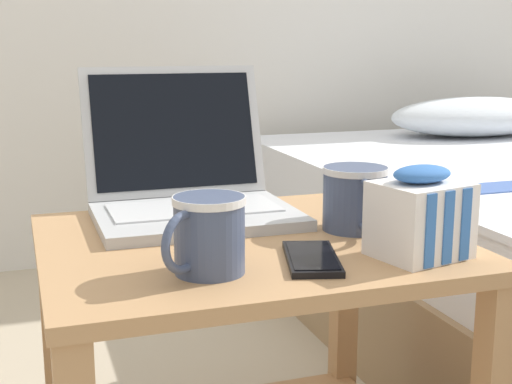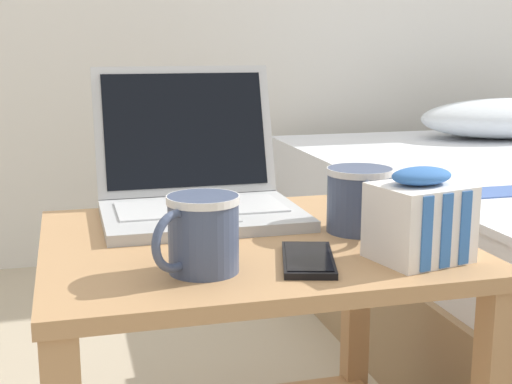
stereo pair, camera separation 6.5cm
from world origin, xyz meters
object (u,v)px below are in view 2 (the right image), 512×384
(laptop, at_px, (196,185))
(cell_phone, at_px, (308,259))
(mug_front_left, at_px, (202,230))
(mug_front_right, at_px, (360,197))
(snack_bag, at_px, (420,218))

(laptop, distance_m, cell_phone, 0.33)
(laptop, xyz_separation_m, cell_phone, (0.09, -0.32, -0.05))
(mug_front_left, bearing_deg, cell_phone, 0.65)
(mug_front_left, height_order, cell_phone, mug_front_left)
(mug_front_left, relative_size, cell_phone, 0.77)
(mug_front_left, distance_m, mug_front_right, 0.31)
(laptop, relative_size, mug_front_right, 2.25)
(laptop, distance_m, snack_bag, 0.42)
(mug_front_right, bearing_deg, cell_phone, -134.55)
(mug_front_left, height_order, snack_bag, snack_bag)
(mug_front_left, distance_m, cell_phone, 0.15)
(laptop, xyz_separation_m, snack_bag, (0.25, -0.34, 0.01))
(laptop, xyz_separation_m, mug_front_left, (-0.05, -0.32, 0.01))
(laptop, height_order, cell_phone, laptop)
(mug_front_left, xyz_separation_m, cell_phone, (0.15, 0.00, -0.05))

